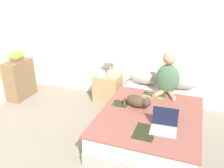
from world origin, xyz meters
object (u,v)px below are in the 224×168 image
(nightstand, at_px, (108,88))
(person_sitting, at_px, (168,76))
(bookshelf, at_px, (20,79))
(book_stack_top, at_px, (17,57))
(pillow_far, at_px, (180,82))
(table_lamp, at_px, (110,58))
(pillow_near, at_px, (146,78))
(cat_tabby, at_px, (138,101))
(tissue_box, at_px, (101,73))
(laptop_open, at_px, (164,126))
(bed, at_px, (152,121))

(nightstand, bearing_deg, person_sitting, -10.95)
(bookshelf, xyz_separation_m, book_stack_top, (0.01, 0.00, 0.47))
(person_sitting, distance_m, book_stack_top, 2.87)
(pillow_far, relative_size, person_sitting, 0.84)
(nightstand, xyz_separation_m, table_lamp, (0.04, 0.05, 0.60))
(pillow_near, xyz_separation_m, cat_tabby, (0.08, -0.94, -0.02))
(bookshelf, bearing_deg, nightstand, 14.91)
(nightstand, distance_m, table_lamp, 0.61)
(book_stack_top, bearing_deg, bookshelf, -171.24)
(person_sitting, xyz_separation_m, tissue_box, (-1.25, 0.12, -0.15))
(laptop_open, distance_m, tissue_box, 1.85)
(pillow_far, distance_m, nightstand, 1.38)
(table_lamp, distance_m, bookshelf, 1.89)
(bed, bearing_deg, laptop_open, -65.07)
(person_sitting, distance_m, bookshelf, 2.90)
(pillow_near, xyz_separation_m, tissue_box, (-0.83, -0.17, 0.04))
(pillow_near, height_order, pillow_far, same)
(bed, distance_m, pillow_far, 1.00)
(person_sitting, relative_size, nightstand, 1.35)
(pillow_far, bearing_deg, table_lamp, -179.37)
(bed, height_order, cat_tabby, cat_tabby)
(person_sitting, height_order, laptop_open, person_sitting)
(book_stack_top, bearing_deg, person_sitting, 4.63)
(nightstand, distance_m, bookshelf, 1.78)
(pillow_far, distance_m, cat_tabby, 1.08)
(pillow_near, bearing_deg, bookshelf, -167.96)
(pillow_far, xyz_separation_m, laptop_open, (-0.07, -1.41, -0.06))
(pillow_far, height_order, bookshelf, bookshelf)
(tissue_box, height_order, bookshelf, bookshelf)
(bed, distance_m, bookshelf, 2.79)
(cat_tabby, bearing_deg, bookshelf, -171.66)
(table_lamp, bearing_deg, bookshelf, -163.81)
(nightstand, relative_size, bookshelf, 0.70)
(nightstand, bearing_deg, laptop_open, -46.32)
(table_lamp, bearing_deg, nightstand, -124.89)
(bed, bearing_deg, tissue_box, 147.54)
(nightstand, height_order, book_stack_top, book_stack_top)
(pillow_near, bearing_deg, cat_tabby, -84.95)
(pillow_near, distance_m, table_lamp, 0.77)
(pillow_near, height_order, bookshelf, bookshelf)
(pillow_near, height_order, person_sitting, person_sitting)
(pillow_far, distance_m, tissue_box, 1.46)
(bookshelf, bearing_deg, tissue_box, 12.28)
(pillow_far, xyz_separation_m, nightstand, (-1.35, -0.07, -0.28))
(person_sitting, relative_size, table_lamp, 1.59)
(table_lamp, relative_size, bookshelf, 0.59)
(pillow_near, bearing_deg, pillow_far, 0.00)
(nightstand, xyz_separation_m, book_stack_top, (-1.71, -0.46, 0.59))
(pillow_far, relative_size, nightstand, 1.13)
(bed, xyz_separation_m, table_lamp, (-1.01, 0.88, 0.66))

